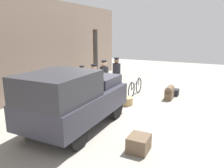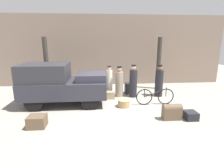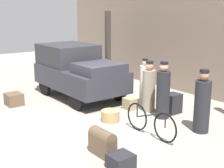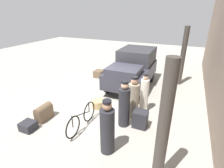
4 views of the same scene
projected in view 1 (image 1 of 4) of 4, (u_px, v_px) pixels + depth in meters
name	position (u px, v px, depth m)	size (l,w,h in m)	color
ground_plane	(114.00, 109.00, 8.58)	(30.00, 30.00, 0.00)	gray
station_building_facade	(32.00, 48.00, 9.78)	(16.00, 0.15, 4.50)	gray
canopy_pillar_right	(96.00, 58.00, 12.18)	(0.26, 0.26, 3.09)	#38332D
truck	(73.00, 97.00, 6.64)	(3.73, 1.87, 1.88)	black
bicycle	(135.00, 87.00, 10.35)	(1.76, 0.04, 0.80)	black
wicker_basket	(127.00, 101.00, 9.04)	(0.53, 0.53, 0.32)	tan
porter_standing_middle	(94.00, 84.00, 9.55)	(0.41, 0.41, 1.61)	gray
porter_lifting_near_truck	(116.00, 75.00, 11.33)	(0.41, 0.41, 1.67)	#232328
porter_with_bicycle	(104.00, 80.00, 10.11)	(0.40, 0.40, 1.69)	#232328
porter_carrying_trunk	(82.00, 86.00, 9.23)	(0.32, 0.32, 1.59)	silver
suitcase_small_leather	(173.00, 92.00, 10.43)	(0.44, 0.48, 0.30)	#232328
trunk_large_brown	(96.00, 100.00, 9.09)	(0.40, 0.31, 0.37)	#9E8966
suitcase_tan_flat	(139.00, 143.00, 5.52)	(0.58, 0.51, 0.41)	brown
trunk_wicker_pale	(93.00, 89.00, 10.36)	(0.42, 0.49, 0.62)	#232328
trunk_barrel_dark	(169.00, 92.00, 9.79)	(0.68, 0.31, 0.60)	brown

